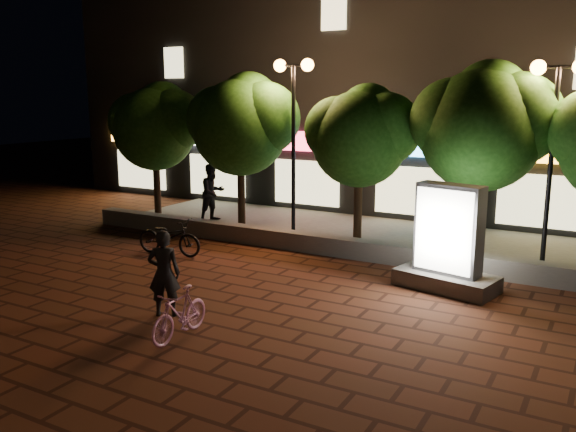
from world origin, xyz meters
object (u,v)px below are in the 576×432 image
Objects in this scene: street_lamp_right at (555,110)px; tree_left at (243,121)px; scooter_parked at (169,237)px; tree_mid at (362,132)px; scooter_pink at (180,314)px; street_lamp_left at (294,103)px; ad_kiosk at (448,247)px; rider at (164,273)px; pedestrian at (213,192)px; tree_far_left at (157,123)px; tree_right at (485,123)px.

tree_left is at bearing 178.32° from street_lamp_right.
street_lamp_right is 2.61× the size of scooter_parked.
tree_mid is 8.37m from scooter_pink.
street_lamp_left reaches higher than tree_left.
street_lamp_left is at bearing 154.18° from ad_kiosk.
scooter_parked is (-0.02, -3.63, -2.94)m from tree_left.
tree_mid reaches higher than scooter_parked.
rider is 8.62m from pedestrian.
tree_far_left is 1.03× the size of tree_mid.
tree_far_left is at bearing 165.25° from ad_kiosk.
tree_right is at bearing 65.21° from scooter_pink.
scooter_pink is at bearing -91.18° from tree_mid.
pedestrian is (-8.75, 0.29, -2.52)m from tree_right.
scooter_pink is (-5.11, -7.64, -3.44)m from street_lamp_right.
scooter_pink is 0.79× the size of scooter_parked.
tree_mid is at bearing -128.38° from rider.
scooter_pink is 5.76m from scooter_parked.
tree_mid is at bearing 138.98° from ad_kiosk.
scooter_parked is 4.21m from pedestrian.
tree_right is 1.70m from street_lamp_right.
tree_mid is 5.00m from street_lamp_right.
tree_right is 5.38m from street_lamp_left.
street_lamp_right is 9.69m from rider.
street_lamp_right is 4.26m from ad_kiosk.
tree_left is 1.09× the size of tree_mid.
tree_mid is at bearing -54.68° from scooter_parked.
tree_right reaches higher than street_lamp_right.
ad_kiosk is at bearing -93.34° from pedestrian.
tree_mid reaches higher than scooter_pink.
street_lamp_right reaches higher than tree_far_left.
tree_mid is at bearing -0.00° from tree_left.
tree_mid is at bearing -180.00° from tree_right.
rider is at bearing -82.40° from street_lamp_left.
pedestrian is (-8.70, 3.12, 0.09)m from ad_kiosk.
ad_kiosk is (-1.70, -2.57, -2.94)m from street_lamp_right.
pedestrian reaches higher than rider.
tree_mid is 7.63m from rider.
ad_kiosk is 6.14m from scooter_pink.
street_lamp_right is (8.95, -0.26, 0.45)m from tree_left.
tree_far_left reaches higher than tree_mid.
tree_mid is 6.06m from scooter_parked.
tree_right reaches higher than ad_kiosk.
tree_mid is (4.00, -0.00, -0.23)m from tree_left.
street_lamp_right is (1.64, -0.26, 0.33)m from tree_right.
street_lamp_left is at bearing -172.69° from tree_mid.
tree_right is at bearing 0.00° from tree_far_left.
street_lamp_left is (1.95, -0.26, 0.58)m from tree_left.
street_lamp_right is at bearing -1.68° from tree_left.
ad_kiosk is at bearing 54.95° from scooter_pink.
tree_right is 1.02× the size of street_lamp_right.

